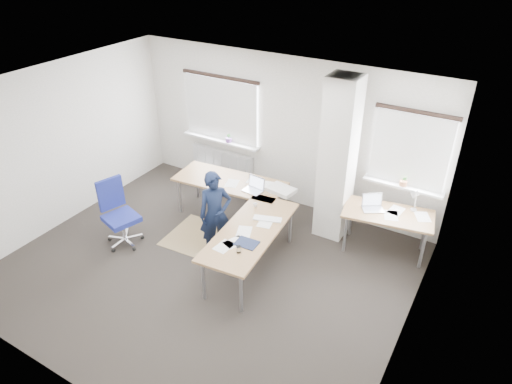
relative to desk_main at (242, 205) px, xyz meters
The scene contains 8 objects.
ground 1.17m from the desk_main, 96.04° to the right, with size 6.00×6.00×0.00m, color #27241F.
room_shell 1.17m from the desk_main, 80.43° to the right, with size 6.04×5.04×2.82m.
floor_mat 0.97m from the desk_main, 152.45° to the right, with size 1.23×1.04×0.01m, color olive.
white_crate 2.31m from the desk_main, 144.52° to the left, with size 0.55×0.38×0.33m, color white.
desk_main is the anchor object (origin of this frame).
desk_side 2.35m from the desk_main, 23.52° to the left, with size 1.50×0.93×1.22m.
task_chair 2.06m from the desk_main, 147.56° to the right, with size 0.65×0.63×1.15m.
person 0.51m from the desk_main, 113.73° to the right, with size 0.53×0.35×1.45m, color #101931.
Camera 1 is at (3.50, -4.40, 4.69)m, focal length 32.00 mm.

